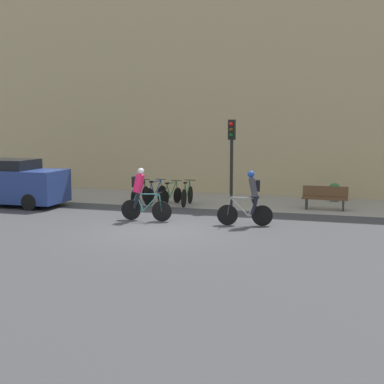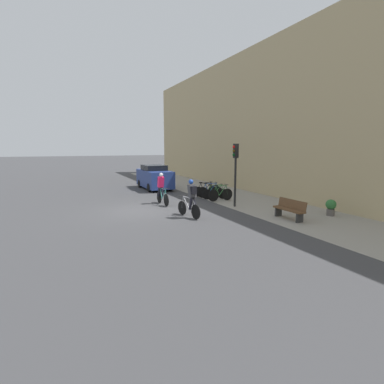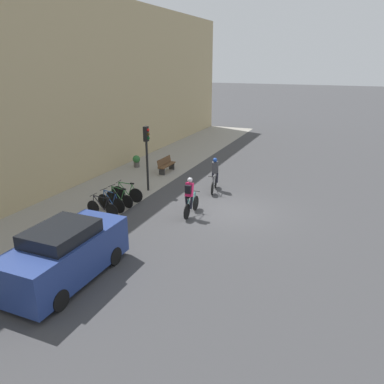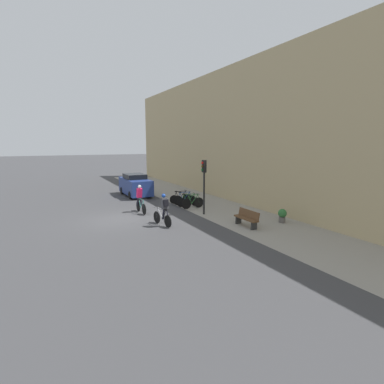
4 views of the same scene
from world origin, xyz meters
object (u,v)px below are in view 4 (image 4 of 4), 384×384
Objects in this scene: parked_bike_3 at (193,202)px; parked_car at (135,185)px; potted_plant at (282,215)px; traffic_light_pole at (204,177)px; parked_bike_2 at (188,201)px; parked_bike_1 at (184,199)px; cyclist_pink at (140,198)px; bench at (247,218)px; cyclist_grey at (164,209)px; parked_bike_0 at (180,198)px.

parked_car reaches higher than parked_bike_3.
traffic_light_pole is at bearing -141.77° from potted_plant.
traffic_light_pole is at bearing 12.36° from parked_car.
parked_car reaches higher than potted_plant.
parked_bike_1 is at bearing 179.85° from parked_bike_2.
parked_bike_1 is 1.35m from parked_bike_3.
traffic_light_pole is at bearing 55.46° from cyclist_pink.
cyclist_pink is 8.83m from potted_plant.
cyclist_pink reaches higher than bench.
cyclist_grey is 2.28× the size of potted_plant.
parked_bike_3 reaches higher than parked_bike_0.
parked_car is (-8.52, -1.87, -1.47)m from traffic_light_pole.
parked_car reaches higher than cyclist_grey.
cyclist_grey reaches higher than parked_bike_0.
parked_bike_1 is (-0.84, 3.57, -0.53)m from cyclist_pink.
traffic_light_pole is at bearing -2.92° from parked_bike_1.
bench is 2.17× the size of potted_plant.
parked_bike_0 is 1.01× the size of parked_bike_1.
cyclist_grey is at bearing -118.26° from bench.
parked_bike_0 is at bearing 179.99° from parked_bike_2.
bench is 12.29m from parked_car.
parked_bike_1 is at bearing 20.81° from parked_car.
parked_bike_0 is 1.01× the size of parked_bike_2.
potted_plant is (5.59, 2.80, 0.02)m from parked_bike_3.
parked_bike_0 is 1.35m from parked_bike_2.
parked_bike_1 is (0.67, 0.00, 0.02)m from parked_bike_0.
potted_plant is (7.61, 2.80, 0.04)m from parked_bike_0.
cyclist_grey is at bearing -7.87° from parked_car.
parked_bike_2 is 0.49× the size of traffic_light_pole.
cyclist_pink is at bearing -67.06° from parked_bike_0.
cyclist_pink is 1.08× the size of parked_bike_1.
parked_car is (-6.02, -2.03, 0.51)m from parked_bike_2.
cyclist_grey is 5.71m from parked_bike_1.
traffic_light_pole is 5.16m from potted_plant.
parked_car reaches higher than cyclist_pink.
parked_bike_0 is 1.00× the size of bench.
cyclist_pink is 6.37m from parked_car.
potted_plant is (3.76, 2.96, -1.93)m from traffic_light_pole.
potted_plant is at bearing 46.21° from cyclist_pink.
cyclist_grey is 3.79m from traffic_light_pole.
cyclist_pink is 7.14m from bench.
parked_bike_2 is at bearing -0.01° from parked_bike_0.
cyclist_pink is at bearing -144.93° from bench.
bench is (6.67, 0.53, 0.06)m from parked_bike_1.
parked_bike_1 is 0.39× the size of parked_car.
traffic_light_pole reaches higher than cyclist_grey.
cyclist_grey is 1.06× the size of parked_bike_1.
parked_bike_0 is 5.12m from parked_car.
parked_bike_1 is at bearing -175.48° from bench.
traffic_light_pole reaches higher than cyclist_pink.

